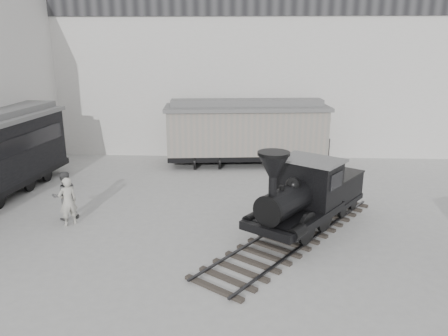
{
  "coord_description": "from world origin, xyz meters",
  "views": [
    {
      "loc": [
        0.03,
        -11.58,
        6.62
      ],
      "look_at": [
        -0.7,
        4.37,
        2.0
      ],
      "focal_mm": 35.0,
      "sensor_mm": 36.0,
      "label": 1
    }
  ],
  "objects_px": {
    "locomotive": "(305,199)",
    "visitor_a": "(68,202)",
    "boxcar": "(246,131)",
    "visitor_b": "(65,196)"
  },
  "relations": [
    {
      "from": "locomotive",
      "to": "visitor_a",
      "type": "xyz_separation_m",
      "value": [
        -8.71,
        0.07,
        -0.28
      ]
    },
    {
      "from": "boxcar",
      "to": "visitor_b",
      "type": "relative_size",
      "value": 4.75
    },
    {
      "from": "locomotive",
      "to": "visitor_a",
      "type": "bearing_deg",
      "value": -144.62
    },
    {
      "from": "visitor_a",
      "to": "visitor_b",
      "type": "xyz_separation_m",
      "value": [
        -0.34,
        0.57,
        0.02
      ]
    },
    {
      "from": "boxcar",
      "to": "locomotive",
      "type": "bearing_deg",
      "value": -82.12
    },
    {
      "from": "visitor_b",
      "to": "visitor_a",
      "type": "bearing_deg",
      "value": 87.36
    },
    {
      "from": "locomotive",
      "to": "visitor_b",
      "type": "bearing_deg",
      "value": -148.18
    },
    {
      "from": "locomotive",
      "to": "boxcar",
      "type": "distance_m",
      "value": 9.17
    },
    {
      "from": "visitor_b",
      "to": "locomotive",
      "type": "bearing_deg",
      "value": 142.65
    },
    {
      "from": "boxcar",
      "to": "visitor_b",
      "type": "distance_m",
      "value": 10.86
    }
  ]
}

